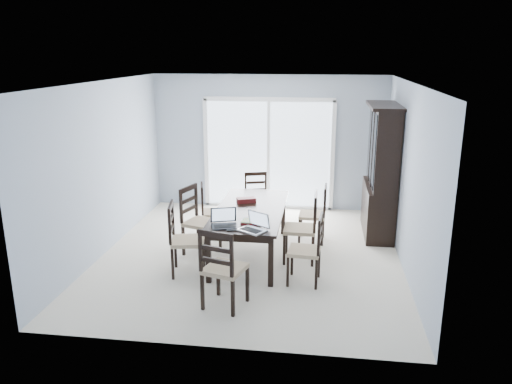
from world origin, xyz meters
TOP-DOWN VIEW (x-y plane):
  - floor at (0.00, 0.00)m, footprint 5.00×5.00m
  - ceiling at (0.00, 0.00)m, footprint 5.00×5.00m
  - back_wall at (0.00, 2.50)m, footprint 4.50×0.02m
  - wall_left at (-2.25, 0.00)m, footprint 0.02×5.00m
  - wall_right at (2.25, 0.00)m, footprint 0.02×5.00m
  - balcony at (0.00, 3.50)m, footprint 4.50×2.00m
  - railing at (0.00, 4.50)m, footprint 4.50×0.06m
  - dining_table at (0.00, 0.00)m, footprint 1.00×2.20m
  - china_hutch at (2.02, 1.25)m, footprint 0.50×1.38m
  - sliding_door at (0.00, 2.48)m, footprint 2.52×0.05m
  - chair_left_near at (-0.87, -0.76)m, footprint 0.53×0.52m
  - chair_left_mid at (-0.85, 0.02)m, footprint 0.59×0.58m
  - chair_left_far at (-0.79, 0.66)m, footprint 0.50×0.49m
  - chair_right_near at (0.94, -0.82)m, footprint 0.46×0.45m
  - chair_right_mid at (0.85, -0.09)m, footprint 0.47×0.46m
  - chair_right_far at (1.00, 0.73)m, footprint 0.44×0.43m
  - chair_end_near at (-0.11, -1.69)m, footprint 0.56×0.57m
  - chair_end_far at (-0.10, 1.47)m, footprint 0.51×0.52m
  - laptop_dark at (-0.22, -0.85)m, footprint 0.41×0.34m
  - laptop_silver at (0.16, -0.95)m, footprint 0.42×0.39m
  - book_stack at (0.11, -0.65)m, footprint 0.28×0.21m
  - cell_phone at (-0.11, -0.97)m, footprint 0.13×0.08m
  - game_box at (-0.11, 0.31)m, footprint 0.32×0.24m
  - hot_tub at (-0.50, 3.67)m, footprint 1.97×1.82m

SIDE VIEW (x-z plane):
  - balcony at x=0.00m, z-range -0.10..0.00m
  - floor at x=0.00m, z-range 0.00..0.00m
  - hot_tub at x=-0.50m, z-range 0.00..0.90m
  - railing at x=0.00m, z-range 0.00..1.10m
  - chair_left_far at x=-0.79m, z-range 0.03..1.10m
  - chair_end_far at x=-0.10m, z-range 0.03..1.11m
  - chair_right_far at x=1.00m, z-range 0.03..1.12m
  - chair_right_near at x=0.94m, z-range 0.03..1.14m
  - chair_left_near at x=-0.87m, z-range 0.03..1.22m
  - chair_end_near at x=-0.11m, z-range 0.03..1.24m
  - chair_right_mid at x=0.85m, z-range 0.04..1.24m
  - chair_left_mid at x=-0.85m, z-range 0.04..1.24m
  - dining_table at x=0.00m, z-range 0.30..1.05m
  - cell_phone at x=-0.11m, z-range 0.75..0.76m
  - book_stack at x=0.11m, z-range 0.75..0.79m
  - game_box at x=-0.11m, z-range 0.75..0.82m
  - laptop_silver at x=0.16m, z-range 0.69..0.93m
  - laptop_dark at x=-0.22m, z-range 0.69..0.93m
  - china_hutch at x=2.02m, z-range -0.03..2.17m
  - sliding_door at x=0.00m, z-range 0.00..2.18m
  - back_wall at x=0.00m, z-range 0.00..2.60m
  - wall_left at x=-2.25m, z-range 0.00..2.60m
  - wall_right at x=2.25m, z-range 0.00..2.60m
  - ceiling at x=0.00m, z-range 2.60..2.60m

